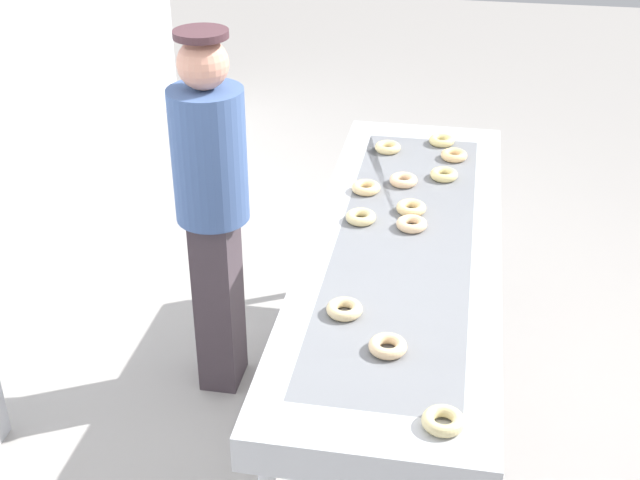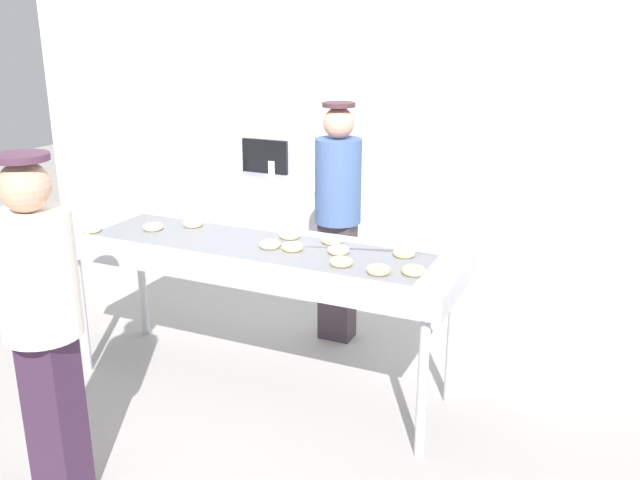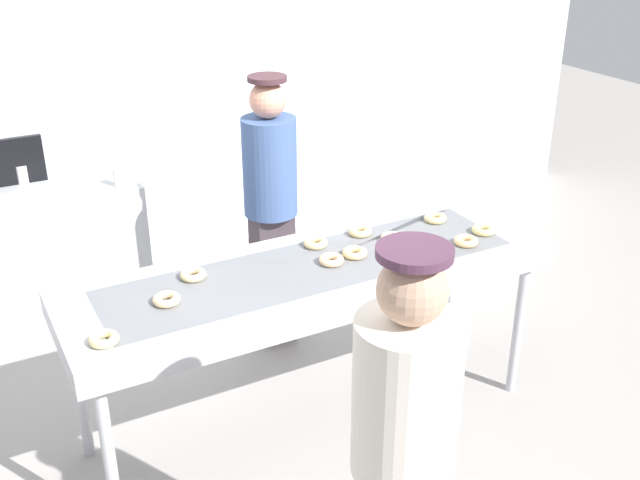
{
  "view_description": "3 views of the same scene",
  "coord_description": "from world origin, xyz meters",
  "views": [
    {
      "loc": [
        -3.07,
        -0.2,
        2.69
      ],
      "look_at": [
        0.01,
        0.35,
        0.92
      ],
      "focal_mm": 48.27,
      "sensor_mm": 36.0,
      "label": 1
    },
    {
      "loc": [
        2.01,
        -3.48,
        2.28
      ],
      "look_at": [
        0.28,
        0.31,
        0.94
      ],
      "focal_mm": 38.75,
      "sensor_mm": 36.0,
      "label": 2
    },
    {
      "loc": [
        -1.57,
        -3.02,
        2.71
      ],
      "look_at": [
        0.17,
        0.23,
        0.98
      ],
      "focal_mm": 42.37,
      "sensor_mm": 36.0,
      "label": 3
    }
  ],
  "objects": [
    {
      "name": "ground_plane",
      "position": [
        0.0,
        0.0,
        0.0
      ],
      "size": [
        16.0,
        16.0,
        0.0
      ],
      "primitive_type": "plane",
      "color": "#9E9993"
    },
    {
      "name": "back_wall",
      "position": [
        0.0,
        2.44,
        1.59
      ],
      "size": [
        8.0,
        0.12,
        3.17
      ],
      "primitive_type": "cube",
      "color": "silver",
      "rests_on": "ground"
    },
    {
      "name": "fryer_conveyor",
      "position": [
        0.0,
        0.0,
        0.89
      ],
      "size": [
        2.53,
        0.78,
        0.97
      ],
      "color": "#B7BABF",
      "rests_on": "ground"
    },
    {
      "name": "plain_donut_0",
      "position": [
        0.1,
        -0.02,
        0.98
      ],
      "size": [
        0.16,
        0.16,
        0.04
      ],
      "primitive_type": "torus",
      "rotation": [
        0.0,
        0.0,
        0.24
      ],
      "color": "beige",
      "rests_on": "fryer_conveyor"
    },
    {
      "name": "plain_donut_1",
      "position": [
        -0.57,
        0.16,
        0.98
      ],
      "size": [
        0.18,
        0.18,
        0.04
      ],
      "primitive_type": "torus",
      "rotation": [
        0.0,
        0.0,
        2.31
      ],
      "color": "beige",
      "rests_on": "fryer_conveyor"
    },
    {
      "name": "plain_donut_2",
      "position": [
        -0.76,
        -0.01,
        0.98
      ],
      "size": [
        0.16,
        0.16,
        0.04
      ],
      "primitive_type": "torus",
      "rotation": [
        0.0,
        0.0,
        0.24
      ],
      "color": "beige",
      "rests_on": "fryer_conveyor"
    },
    {
      "name": "plain_donut_3",
      "position": [
        0.41,
        0.21,
        0.98
      ],
      "size": [
        0.15,
        0.15,
        0.04
      ],
      "primitive_type": "torus",
      "rotation": [
        0.0,
        0.0,
        1.43
      ],
      "color": "#F7CE8A",
      "rests_on": "fryer_conveyor"
    },
    {
      "name": "plain_donut_4",
      "position": [
        0.62,
        -0.13,
        0.98
      ],
      "size": [
        0.14,
        0.14,
        0.04
      ],
      "primitive_type": "torus",
      "rotation": [
        0.0,
        0.0,
        1.67
      ],
      "color": "#E5CF85",
      "rests_on": "fryer_conveyor"
    },
    {
      "name": "plain_donut_5",
      "position": [
        0.85,
        -0.16,
        0.98
      ],
      "size": [
        0.17,
        0.17,
        0.04
      ],
      "primitive_type": "torus",
      "rotation": [
        0.0,
        0.0,
        1.11
      ],
      "color": "#F8C683",
      "rests_on": "fryer_conveyor"
    },
    {
      "name": "plain_donut_6",
      "position": [
        0.13,
        0.2,
        0.98
      ],
      "size": [
        0.18,
        0.18,
        0.04
      ],
      "primitive_type": "torus",
      "rotation": [
        0.0,
        0.0,
        2.45
      ],
      "color": "#E6CE8B",
      "rests_on": "fryer_conveyor"
    },
    {
      "name": "plain_donut_7",
      "position": [
        -1.1,
        -0.21,
        0.98
      ],
      "size": [
        0.18,
        0.18,
        0.04
      ],
      "primitive_type": "torus",
      "rotation": [
        0.0,
        0.0,
        2.58
      ],
      "color": "beige",
      "rests_on": "fryer_conveyor"
    },
    {
      "name": "plain_donut_8",
      "position": [
        0.25,
        -0.01,
        0.98
      ],
      "size": [
        0.16,
        0.16,
        0.04
      ],
      "primitive_type": "torus",
      "rotation": [
        0.0,
        0.0,
        0.3
      ],
      "color": "#F5CF88",
      "rests_on": "fryer_conveyor"
    },
    {
      "name": "plain_donut_9",
      "position": [
        0.89,
        0.17,
        0.98
      ],
      "size": [
        0.17,
        0.17,
        0.04
      ],
      "primitive_type": "torus",
      "rotation": [
        0.0,
        0.0,
        1.13
      ],
      "color": "#F1D38B",
      "rests_on": "fryer_conveyor"
    },
    {
      "name": "plain_donut_10",
      "position": [
        0.52,
        0.05,
        0.98
      ],
      "size": [
        0.18,
        0.18,
        0.04
      ],
      "primitive_type": "torus",
      "rotation": [
        0.0,
        0.0,
        2.11
      ],
      "color": "beige",
      "rests_on": "fryer_conveyor"
    },
    {
      "name": "plain_donut_11",
      "position": [
        1.03,
        -0.09,
        0.98
      ],
      "size": [
        0.15,
        0.15,
        0.04
      ],
      "primitive_type": "torus",
      "rotation": [
        0.0,
        0.0,
        1.78
      ],
      "color": "#EAD384",
      "rests_on": "fryer_conveyor"
    },
    {
      "name": "worker_baker",
      "position": [
        0.17,
        0.86,
        0.98
      ],
      "size": [
        0.33,
        0.33,
        1.74
      ],
      "rotation": [
        0.0,
        0.0,
        3.38
      ],
      "color": "#3C3238",
      "rests_on": "ground"
    },
    {
      "name": "customer_waiting",
      "position": [
        -0.36,
        -1.36,
        1.0
      ],
      "size": [
        0.36,
        0.36,
        1.73
      ],
      "rotation": [
        0.0,
        0.0,
        0.23
      ],
      "color": "#39223B",
      "rests_on": "ground"
    },
    {
      "name": "prep_counter",
      "position": [
        -1.15,
        1.99,
        0.43
      ],
      "size": [
        1.56,
        0.53,
        0.87
      ],
      "primitive_type": "cube",
      "color": "#B7BABF",
      "rests_on": "ground"
    },
    {
      "name": "paper_cup_1",
      "position": [
        -1.07,
        2.19,
        0.93
      ],
      "size": [
        0.07,
        0.07,
        0.13
      ],
      "primitive_type": "cylinder",
      "color": "white",
      "rests_on": "prep_counter"
    },
    {
      "name": "paper_cup_3",
      "position": [
        -0.51,
        1.83,
        0.93
      ],
      "size": [
        0.07,
        0.07,
        0.13
      ],
      "primitive_type": "cylinder",
      "color": "white",
      "rests_on": "prep_counter"
    },
    {
      "name": "menu_display",
      "position": [
        -1.15,
        2.2,
        1.03
      ],
      "size": [
        0.47,
        0.04,
        0.32
      ],
      "primitive_type": "cube",
      "color": "black",
      "rests_on": "prep_counter"
    }
  ]
}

